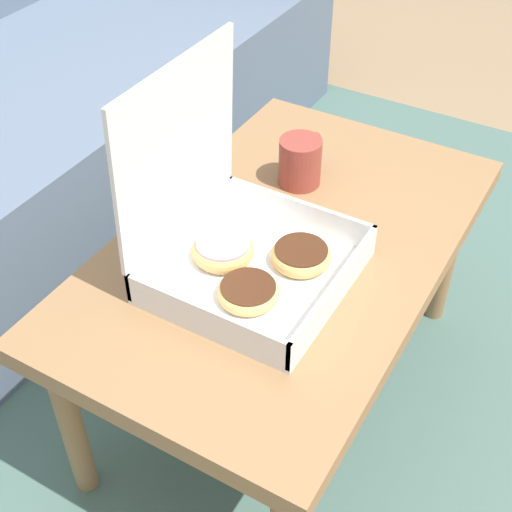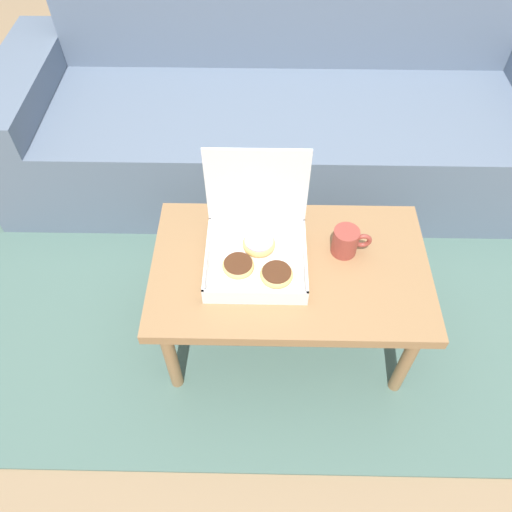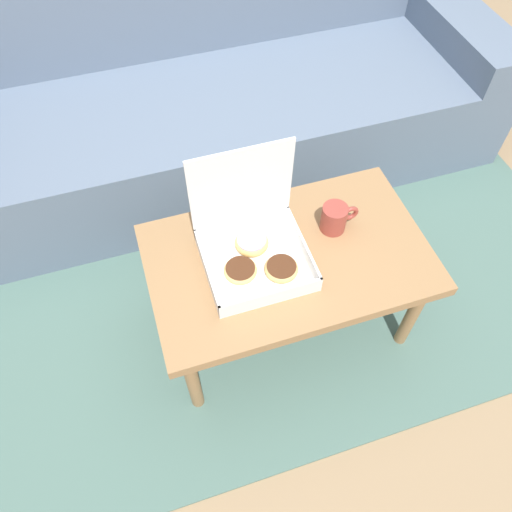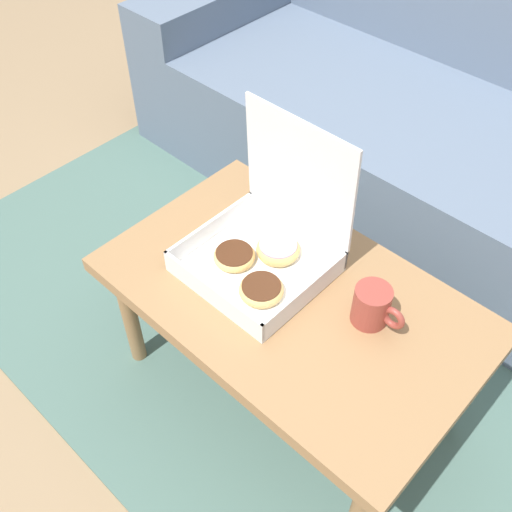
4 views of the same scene
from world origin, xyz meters
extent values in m
plane|color=#937756|center=(0.00, 0.00, 0.00)|extent=(12.00, 12.00, 0.00)
cube|color=#4C6B60|center=(0.00, 0.30, 0.01)|extent=(2.69, 1.98, 0.01)
cube|color=slate|center=(1.17, 0.80, 0.29)|extent=(0.24, 0.89, 0.58)
cube|color=#997047|center=(0.00, -0.15, 0.42)|extent=(0.92, 0.56, 0.04)
cylinder|color=#997047|center=(0.40, -0.37, 0.20)|extent=(0.04, 0.04, 0.40)
cylinder|color=#997047|center=(-0.40, 0.06, 0.20)|extent=(0.04, 0.04, 0.40)
cylinder|color=#997047|center=(0.40, 0.06, 0.20)|extent=(0.04, 0.04, 0.40)
cube|color=white|center=(-0.11, -0.16, 0.44)|extent=(0.32, 0.30, 0.01)
cube|color=white|center=(-0.11, -0.31, 0.48)|extent=(0.32, 0.01, 0.06)
cube|color=white|center=(-0.11, -0.01, 0.48)|extent=(0.32, 0.01, 0.06)
cube|color=white|center=(-0.27, -0.16, 0.48)|extent=(0.01, 0.30, 0.06)
cube|color=white|center=(0.05, -0.16, 0.48)|extent=(0.01, 0.30, 0.06)
cube|color=white|center=(-0.11, -0.01, 0.66)|extent=(0.32, 0.02, 0.30)
torus|color=#E0B266|center=(-0.10, -0.09, 0.47)|extent=(0.11, 0.11, 0.03)
cylinder|color=pink|center=(-0.10, -0.09, 0.48)|extent=(0.09, 0.09, 0.02)
torus|color=#E0B266|center=(-0.05, -0.21, 0.46)|extent=(0.11, 0.11, 0.03)
cylinder|color=#472614|center=(-0.05, -0.21, 0.47)|extent=(0.09, 0.09, 0.01)
torus|color=#E0B266|center=(-0.17, -0.18, 0.46)|extent=(0.10, 0.10, 0.03)
cylinder|color=#472614|center=(-0.17, -0.18, 0.47)|extent=(0.09, 0.09, 0.01)
cylinder|color=#993D33|center=(0.18, -0.09, 0.49)|extent=(0.09, 0.09, 0.10)
torus|color=#993D33|center=(0.24, -0.09, 0.49)|extent=(0.06, 0.02, 0.06)
camera|label=1|loc=(-0.90, -0.61, 1.28)|focal=50.00mm
camera|label=2|loc=(-0.09, -1.16, 1.73)|focal=35.00mm
camera|label=3|loc=(-0.39, -1.02, 1.75)|focal=35.00mm
camera|label=4|loc=(0.56, -0.88, 1.54)|focal=42.00mm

